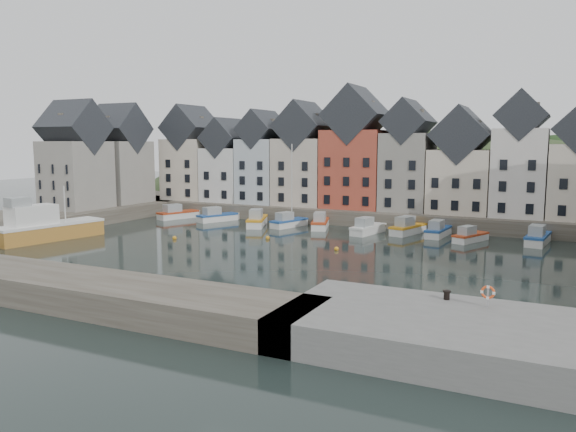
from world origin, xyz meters
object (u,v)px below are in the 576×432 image
Objects in this scene: boat_a at (177,214)px; life_ring_post at (488,293)px; mooring_bollard at (447,295)px; boat_d at (288,222)px; large_vessel at (45,228)px.

boat_a is 60.39m from life_ring_post.
life_ring_post reaches higher than mooring_bollard.
boat_d is 44.00m from mooring_bollard.
mooring_bollard is at bearing -17.26° from boat_a.
boat_a is at bearing 143.38° from mooring_bollard.
large_vessel is 23.54× the size of mooring_bollard.
boat_d is at bearing 128.73° from mooring_bollard.
large_vessel is 50.13m from mooring_bollard.
boat_a is 22.66m from large_vessel.
mooring_bollard is at bearing 165.40° from life_ring_post.
mooring_bollard reaches higher than boat_a.
boat_a is at bearing 144.27° from life_ring_post.
life_ring_post is at bearing -3.47° from large_vessel.
large_vessel is at bearing 166.08° from mooring_bollard.
boat_d is 30.70m from large_vessel.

